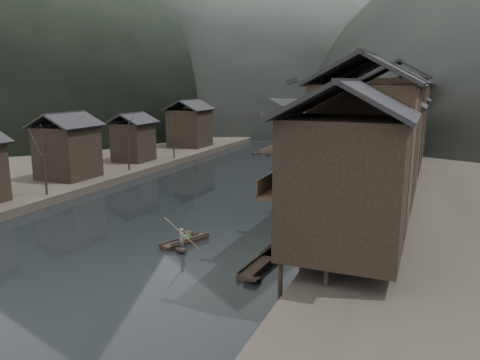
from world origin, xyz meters
The scene contains 12 objects.
water centered at (0.00, 0.00, 0.00)m, with size 300.00×300.00×0.00m, color black.
left_bank centered at (-35.00, 40.00, 0.60)m, with size 40.00×200.00×1.20m, color #2D2823.
stilt_houses centered at (17.28, 19.20, 8.99)m, with size 9.00×67.60×15.83m.
left_houses centered at (-20.50, 20.12, 5.66)m, with size 8.10×53.20×8.73m.
bare_trees centered at (-17.00, 4.63, 6.33)m, with size 3.89×43.43×7.78m.
moored_sampans centered at (11.91, 27.00, 0.20)m, with size 3.09×72.50×0.47m.
midriver_boats centered at (-1.88, 48.86, 0.20)m, with size 17.38×29.84×0.45m.
stone_bridge centered at (0.00, 72.00, 5.11)m, with size 40.00×6.00×9.00m.
hero_sampan centered at (3.88, -3.67, 0.20)m, with size 2.50×4.68×0.43m.
cargo_heap centered at (3.80, -3.47, 0.74)m, with size 1.04×1.36×0.62m, color black.
boatman centered at (4.50, -5.20, 1.25)m, with size 0.60×0.39×1.64m, color slate.
bamboo_pole centered at (4.70, -5.20, 3.70)m, with size 0.06×0.06×4.38m, color #8C7A51.
Camera 1 is at (22.04, -35.49, 13.05)m, focal length 35.00 mm.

